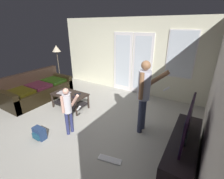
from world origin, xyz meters
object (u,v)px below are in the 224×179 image
backpack (39,133)px  cup_near_edge (65,95)px  floor_lamp (57,52)px  flat_screen_tv (188,122)px  person_adult (144,91)px  leather_couch (38,90)px  coffee_table (70,97)px  loose_keyboard (110,159)px  tv_remote_black (78,94)px  person_child (68,108)px  laptop_closed (64,93)px  dvd_remote_slim (74,97)px  tv_stand (183,149)px

backpack → cup_near_edge: bearing=108.8°
floor_lamp → cup_near_edge: bearing=-37.9°
floor_lamp → backpack: size_ratio=5.51×
floor_lamp → flat_screen_tv: bearing=-17.3°
person_adult → leather_couch: bearing=-177.5°
coffee_table → loose_keyboard: coffee_table is taller
tv_remote_black → person_child: bearing=-100.0°
floor_lamp → tv_remote_black: bearing=-28.6°
person_adult → laptop_closed: size_ratio=4.58×
loose_keyboard → laptop_closed: (-2.22, 1.03, 0.45)m
cup_near_edge → dvd_remote_slim: (0.26, 0.08, -0.04)m
leather_couch → cup_near_edge: leather_couch is taller
laptop_closed → backpack: bearing=-77.7°
leather_couch → dvd_remote_slim: bearing=-1.6°
tv_stand → tv_remote_black: 2.96m
tv_stand → coffee_table: bearing=173.4°
dvd_remote_slim → tv_stand: bearing=15.2°
coffee_table → tv_remote_black: (0.23, 0.09, 0.13)m
person_child → tv_remote_black: 1.17m
loose_keyboard → backpack: bearing=-170.0°
loose_keyboard → dvd_remote_slim: (-1.75, 0.95, 0.45)m
leather_couch → coffee_table: (1.37, 0.09, 0.03)m
floor_lamp → cup_near_edge: size_ratio=15.29×
floor_lamp → cup_near_edge: 2.39m
leather_couch → flat_screen_tv: (4.53, -0.27, 0.49)m
floor_lamp → laptop_closed: floor_lamp is taller
tv_stand → cup_near_edge: cup_near_edge is taller
loose_keyboard → person_child: bearing=170.2°
coffee_table → cup_near_edge: cup_near_edge is taller
flat_screen_tv → tv_remote_black: 2.97m
leather_couch → person_adult: (3.58, 0.16, 0.69)m
cup_near_edge → floor_lamp: bearing=142.1°
tv_stand → person_child: size_ratio=1.58×
coffee_table → tv_stand: coffee_table is taller
person_adult → cup_near_edge: bearing=-172.6°
cup_near_edge → backpack: bearing=-71.2°
leather_couch → backpack: bearing=-35.3°
tv_remote_black → backpack: bearing=-125.3°
floor_lamp → tv_stand: bearing=-17.3°
tv_stand → backpack: size_ratio=5.97×
flat_screen_tv → backpack: (-2.72, -1.01, -0.66)m
leather_couch → dvd_remote_slim: leather_couch is taller
backpack → leather_couch: bearing=144.7°
leather_couch → tv_stand: size_ratio=1.23×
coffee_table → laptop_closed: size_ratio=2.83×
laptop_closed → leather_couch: bearing=169.3°
leather_couch → cup_near_edge: bearing=-5.1°
person_adult → backpack: size_ratio=5.69×
leather_couch → tv_remote_black: 1.63m
cup_near_edge → laptop_closed: bearing=142.7°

